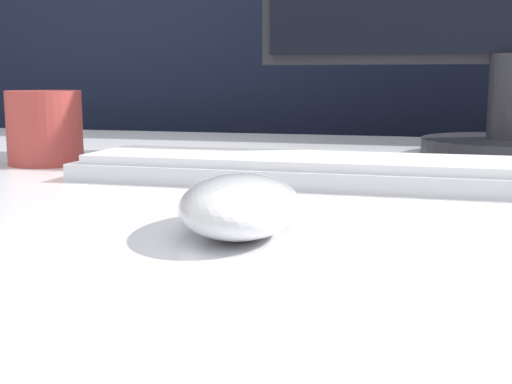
# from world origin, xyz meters

# --- Properties ---
(partition_panel) EXTENTS (5.00, 0.03, 1.28)m
(partition_panel) POSITION_xyz_m (0.00, 0.70, 0.64)
(partition_panel) COLOR black
(partition_panel) RESTS_ON ground_plane
(computer_mouse_near) EXTENTS (0.10, 0.14, 0.04)m
(computer_mouse_near) POSITION_xyz_m (-0.05, -0.17, 0.76)
(computer_mouse_near) COLOR silver
(computer_mouse_near) RESTS_ON desk
(keyboard) EXTENTS (0.41, 0.12, 0.02)m
(keyboard) POSITION_xyz_m (-0.05, 0.05, 0.76)
(keyboard) COLOR silver
(keyboard) RESTS_ON desk
(mug) EXTENTS (0.08, 0.08, 0.08)m
(mug) POSITION_xyz_m (-0.34, 0.11, 0.78)
(mug) COLOR #A33833
(mug) RESTS_ON desk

